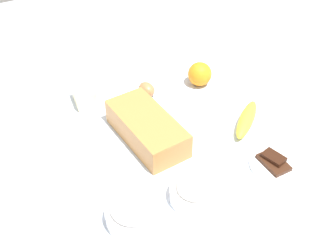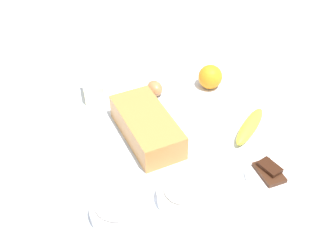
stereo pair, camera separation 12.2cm
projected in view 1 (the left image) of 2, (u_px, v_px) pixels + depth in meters
ground_plane at (168, 138)px, 1.26m from camera, size 2.40×2.40×0.02m
loaf_pan at (147, 128)px, 1.22m from camera, size 0.29×0.16×0.08m
flour_bowl at (196, 191)px, 1.05m from camera, size 0.13×0.13×0.06m
sugar_bowl at (134, 211)px, 1.00m from camera, size 0.14×0.14×0.07m
banana at (247, 119)px, 1.28m from camera, size 0.16×0.17×0.04m
orange_fruit at (200, 74)px, 1.43m from camera, size 0.08×0.08×0.08m
butter_block at (84, 96)px, 1.36m from camera, size 0.10×0.07×0.06m
egg_near_butter at (147, 90)px, 1.39m from camera, size 0.07×0.06×0.05m
chocolate_plate at (273, 164)px, 1.15m from camera, size 0.13×0.13×0.03m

